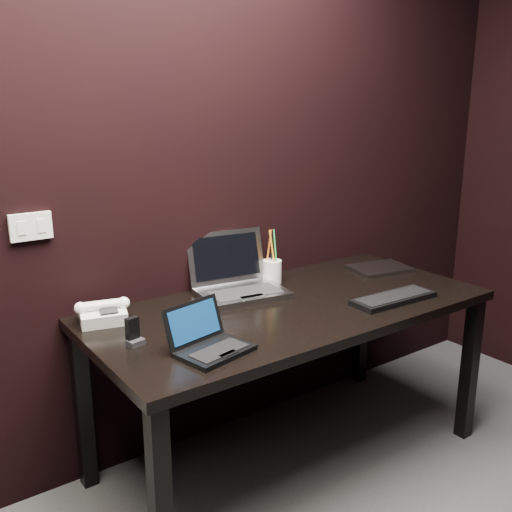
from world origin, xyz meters
TOP-DOWN VIEW (x-y plane):
  - wall_back at (0.00, 1.80)m, footprint 4.00×0.00m
  - wall_switch at (-0.62, 1.79)m, footprint 0.15×0.02m
  - desk at (0.30, 1.40)m, footprint 1.70×0.80m
  - netbook at (-0.22, 1.20)m, footprint 0.28×0.26m
  - silver_laptop at (0.19, 1.65)m, footprint 0.41×0.38m
  - ext_keyboard at (0.68, 1.17)m, footprint 0.40×0.15m
  - closed_laptop at (0.97, 1.52)m, footprint 0.32×0.26m
  - desk_phone at (-0.42, 1.66)m, footprint 0.21×0.19m
  - mobile_phone at (-0.41, 1.40)m, footprint 0.06×0.06m
  - pen_cup at (0.41, 1.68)m, footprint 0.11×0.11m

SIDE VIEW (x-z plane):
  - desk at x=0.30m, z-range 0.29..1.03m
  - closed_laptop at x=0.97m, z-range 0.74..0.76m
  - ext_keyboard at x=0.68m, z-range 0.74..0.76m
  - netbook at x=-0.22m, z-range 0.69..0.85m
  - mobile_phone at x=-0.41m, z-range 0.73..0.83m
  - desk_phone at x=-0.42m, z-range 0.73..0.83m
  - silver_laptop at x=0.19m, z-range 0.66..0.92m
  - pen_cup at x=0.41m, z-range 0.67..0.93m
  - wall_switch at x=-0.62m, z-range 1.07..1.17m
  - wall_back at x=0.00m, z-range -0.70..3.30m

